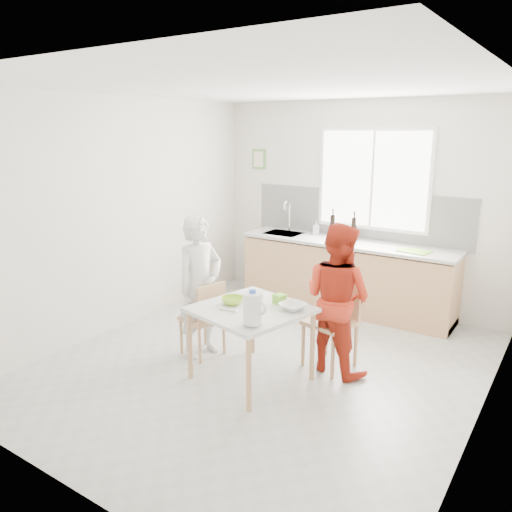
{
  "coord_description": "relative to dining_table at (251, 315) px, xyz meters",
  "views": [
    {
      "loc": [
        2.51,
        -3.93,
        2.32
      ],
      "look_at": [
        -0.24,
        0.2,
        1.06
      ],
      "focal_mm": 35.0,
      "sensor_mm": 36.0,
      "label": 1
    }
  ],
  "objects": [
    {
      "name": "cutting_board",
      "position": [
        0.84,
        2.19,
        0.28
      ],
      "size": [
        0.39,
        0.31,
        0.01
      ],
      "primitive_type": "cube",
      "rotation": [
        0.0,
        0.0,
        -0.17
      ],
      "color": "#6FBF2C",
      "rests_on": "kitchen_counter"
    },
    {
      "name": "room_shell",
      "position": [
        -0.05,
        0.33,
        1.0
      ],
      "size": [
        4.5,
        4.5,
        4.5
      ],
      "color": "silver",
      "rests_on": "ground"
    },
    {
      "name": "soap_bottle",
      "position": [
        -0.59,
        2.45,
        0.37
      ],
      "size": [
        0.11,
        0.11,
        0.19
      ],
      "primitive_type": "imported",
      "rotation": [
        0.0,
        0.0,
        0.41
      ],
      "color": "#999999",
      "rests_on": "kitchen_counter"
    },
    {
      "name": "kitchen_counter",
      "position": [
        -0.06,
        2.28,
        -0.22
      ],
      "size": [
        2.84,
        0.64,
        1.37
      ],
      "color": "tan",
      "rests_on": "ground"
    },
    {
      "name": "window",
      "position": [
        0.15,
        2.56,
        1.06
      ],
      "size": [
        1.5,
        0.06,
        1.3
      ],
      "color": "white",
      "rests_on": "room_shell"
    },
    {
      "name": "jar_amber",
      "position": [
        -0.01,
        2.32,
        0.36
      ],
      "size": [
        0.06,
        0.06,
        0.16
      ],
      "primitive_type": "cylinder",
      "color": "#965320",
      "rests_on": "kitchen_counter"
    },
    {
      "name": "bowl_white",
      "position": [
        0.35,
        0.18,
        0.1
      ],
      "size": [
        0.28,
        0.28,
        0.06
      ],
      "primitive_type": "imported",
      "rotation": [
        0.0,
        0.0,
        -0.22
      ],
      "color": "silver",
      "rests_on": "dining_table"
    },
    {
      "name": "ground",
      "position": [
        -0.05,
        0.33,
        -0.64
      ],
      "size": [
        4.5,
        4.5,
        0.0
      ],
      "primitive_type": "plane",
      "color": "#B7B7B2",
      "rests_on": "ground"
    },
    {
      "name": "bowl_green",
      "position": [
        -0.21,
        -0.01,
        0.11
      ],
      "size": [
        0.25,
        0.25,
        0.07
      ],
      "primitive_type": "imported",
      "rotation": [
        0.0,
        0.0,
        -0.22
      ],
      "color": "#95CE2F",
      "rests_on": "dining_table"
    },
    {
      "name": "green_box",
      "position": [
        0.16,
        0.25,
        0.12
      ],
      "size": [
        0.12,
        0.12,
        0.09
      ],
      "primitive_type": "cube",
      "rotation": [
        0.0,
        0.0,
        -0.22
      ],
      "color": "#6FC22C",
      "rests_on": "dining_table"
    },
    {
      "name": "spoon",
      "position": [
        -0.13,
        -0.2,
        0.08
      ],
      "size": [
        0.16,
        0.03,
        0.01
      ],
      "primitive_type": "cylinder",
      "rotation": [
        0.0,
        1.57,
        0.13
      ],
      "color": "#A5A5AA",
      "rests_on": "dining_table"
    },
    {
      "name": "wine_bottle_b",
      "position": [
        -0.02,
        2.41,
        0.43
      ],
      "size": [
        0.07,
        0.07,
        0.3
      ],
      "primitive_type": "cylinder",
      "color": "black",
      "rests_on": "kitchen_counter"
    },
    {
      "name": "person_red",
      "position": [
        0.58,
        0.63,
        0.1
      ],
      "size": [
        0.83,
        0.7,
        1.48
      ],
      "primitive_type": "imported",
      "rotation": [
        0.0,
        0.0,
        2.92
      ],
      "color": "red",
      "rests_on": "ground"
    },
    {
      "name": "dining_table",
      "position": [
        0.0,
        0.0,
        0.0
      ],
      "size": [
        1.11,
        1.11,
        0.72
      ],
      "rotation": [
        0.0,
        0.0,
        -0.22
      ],
      "color": "silver",
      "rests_on": "ground"
    },
    {
      "name": "chair_far",
      "position": [
        0.52,
        0.73,
        -0.13
      ],
      "size": [
        0.52,
        0.52,
        0.94
      ],
      "rotation": [
        0.0,
        0.0,
        -0.22
      ],
      "color": "tan",
      "rests_on": "ground"
    },
    {
      "name": "milk_jug",
      "position": [
        0.26,
        -0.34,
        0.23
      ],
      "size": [
        0.23,
        0.17,
        0.29
      ],
      "rotation": [
        0.0,
        0.0,
        -0.22
      ],
      "color": "white",
      "rests_on": "dining_table"
    },
    {
      "name": "wine_bottle_a",
      "position": [
        -0.29,
        2.34,
        0.44
      ],
      "size": [
        0.07,
        0.07,
        0.32
      ],
      "primitive_type": "cylinder",
      "color": "black",
      "rests_on": "kitchen_counter"
    },
    {
      "name": "backsplash",
      "position": [
        -0.05,
        2.57,
        0.58
      ],
      "size": [
        3.0,
        0.02,
        0.65
      ],
      "primitive_type": "cube",
      "color": "white",
      "rests_on": "room_shell"
    },
    {
      "name": "chair_left",
      "position": [
        -0.67,
        0.15,
        -0.2
      ],
      "size": [
        0.45,
        0.45,
        0.81
      ],
      "rotation": [
        0.0,
        0.0,
        -1.79
      ],
      "color": "tan",
      "rests_on": "ground"
    },
    {
      "name": "picture_frame",
      "position": [
        -1.6,
        2.56,
        1.26
      ],
      "size": [
        0.22,
        0.03,
        0.28
      ],
      "color": "#589C47",
      "rests_on": "room_shell"
    },
    {
      "name": "person_white",
      "position": [
        -0.75,
        0.17,
        0.1
      ],
      "size": [
        0.47,
        0.61,
        1.49
      ],
      "primitive_type": "imported",
      "rotation": [
        0.0,
        0.0,
        1.35
      ],
      "color": "silver",
      "rests_on": "ground"
    }
  ]
}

